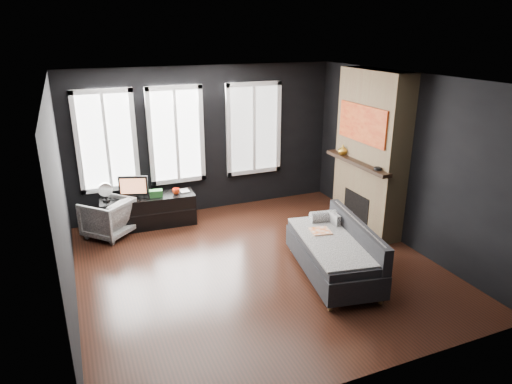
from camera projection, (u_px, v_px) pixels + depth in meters
name	position (u px, v px, depth m)	size (l,w,h in m)	color
floor	(258.00, 266.00, 6.72)	(5.00, 5.00, 0.00)	black
ceiling	(258.00, 79.00, 5.81)	(5.00, 5.00, 0.00)	white
wall_back	(205.00, 140.00, 8.44)	(5.00, 0.02, 2.70)	black
wall_left	(62.00, 205.00, 5.36)	(0.02, 5.00, 2.70)	black
wall_right	(404.00, 160.00, 7.17)	(0.02, 5.00, 2.70)	black
windows	(179.00, 85.00, 7.89)	(4.00, 0.16, 1.76)	white
fireplace	(370.00, 153.00, 7.62)	(0.70, 1.62, 2.70)	#93724C
sofa	(333.00, 249.00, 6.37)	(0.92, 1.84, 0.79)	black
stripe_pillow	(333.00, 222.00, 6.83)	(0.07, 0.29, 0.29)	gray
armchair	(108.00, 216.00, 7.61)	(0.69, 0.65, 0.71)	silver
media_console	(149.00, 211.00, 8.02)	(1.61, 0.50, 0.55)	black
monitor	(133.00, 186.00, 7.78)	(0.50, 0.11, 0.45)	black
desk_fan	(105.00, 192.00, 7.65)	(0.24, 0.24, 0.34)	gray
mug	(176.00, 191.00, 8.01)	(0.13, 0.10, 0.13)	red
book	(180.00, 186.00, 8.12)	(0.16, 0.02, 0.22)	#C1AC94
storage_box	(156.00, 193.00, 7.90)	(0.22, 0.14, 0.12)	#29662A
mantel_vase	(343.00, 150.00, 7.93)	(0.16, 0.17, 0.16)	gold
mantel_clock	(378.00, 169.00, 7.08)	(0.12, 0.12, 0.04)	black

